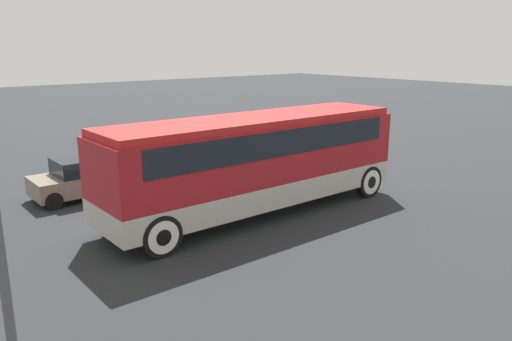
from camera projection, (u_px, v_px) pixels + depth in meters
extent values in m
plane|color=#26282B|center=(256.00, 213.00, 16.33)|extent=(120.00, 120.00, 0.00)
cube|color=#B7B2A8|center=(256.00, 188.00, 16.12)|extent=(10.36, 2.56, 0.74)
cube|color=maroon|center=(256.00, 150.00, 15.82)|extent=(10.36, 2.56, 1.72)
cube|color=black|center=(256.00, 137.00, 15.72)|extent=(9.12, 2.60, 0.77)
cube|color=#B21E1E|center=(256.00, 120.00, 15.58)|extent=(10.15, 2.36, 0.22)
cube|color=maroon|center=(358.00, 140.00, 18.96)|extent=(0.36, 2.46, 1.97)
cylinder|color=black|center=(369.00, 181.00, 17.93)|extent=(1.13, 0.28, 1.13)
cylinder|color=silver|center=(369.00, 181.00, 17.93)|extent=(0.88, 0.30, 0.88)
cylinder|color=black|center=(369.00, 181.00, 17.93)|extent=(0.43, 0.32, 0.43)
cylinder|color=black|center=(321.00, 169.00, 19.69)|extent=(1.13, 0.28, 1.13)
cylinder|color=silver|center=(321.00, 169.00, 19.69)|extent=(0.88, 0.30, 0.88)
cylinder|color=black|center=(321.00, 169.00, 19.69)|extent=(0.43, 0.32, 0.43)
cylinder|color=black|center=(161.00, 236.00, 12.79)|extent=(1.13, 0.28, 1.13)
cylinder|color=silver|center=(161.00, 236.00, 12.79)|extent=(0.88, 0.30, 0.88)
cylinder|color=black|center=(161.00, 236.00, 12.79)|extent=(0.43, 0.32, 0.43)
cylinder|color=black|center=(122.00, 213.00, 14.55)|extent=(1.13, 0.28, 1.13)
cylinder|color=silver|center=(122.00, 213.00, 14.55)|extent=(0.88, 0.30, 0.88)
cylinder|color=black|center=(122.00, 213.00, 14.55)|extent=(0.43, 0.32, 0.43)
cube|color=#7A6B5B|center=(92.00, 181.00, 18.08)|extent=(4.10, 1.74, 0.65)
cube|color=black|center=(86.00, 165.00, 17.83)|extent=(2.13, 1.57, 0.57)
cylinder|color=black|center=(143.00, 184.00, 18.56)|extent=(0.60, 0.22, 0.60)
cylinder|color=black|center=(143.00, 184.00, 18.56)|extent=(0.23, 0.26, 0.23)
cylinder|color=black|center=(125.00, 176.00, 19.73)|extent=(0.60, 0.22, 0.60)
cylinder|color=black|center=(125.00, 176.00, 19.73)|extent=(0.23, 0.26, 0.23)
cylinder|color=black|center=(54.00, 201.00, 16.56)|extent=(0.60, 0.22, 0.60)
cylinder|color=black|center=(54.00, 201.00, 16.56)|extent=(0.23, 0.26, 0.23)
cylinder|color=black|center=(39.00, 191.00, 17.73)|extent=(0.60, 0.22, 0.60)
cylinder|color=black|center=(39.00, 191.00, 17.73)|extent=(0.23, 0.26, 0.23)
cube|color=maroon|center=(245.00, 144.00, 24.58)|extent=(4.62, 1.89, 0.65)
cube|color=black|center=(242.00, 132.00, 24.31)|extent=(2.40, 1.70, 0.60)
cylinder|color=black|center=(283.00, 147.00, 25.10)|extent=(0.71, 0.22, 0.71)
cylinder|color=black|center=(283.00, 147.00, 25.10)|extent=(0.27, 0.26, 0.27)
cylinder|color=black|center=(262.00, 142.00, 26.39)|extent=(0.71, 0.22, 0.71)
cylinder|color=black|center=(262.00, 142.00, 26.39)|extent=(0.27, 0.26, 0.27)
cylinder|color=black|center=(225.00, 157.00, 22.88)|extent=(0.71, 0.22, 0.71)
cylinder|color=black|center=(225.00, 157.00, 22.88)|extent=(0.27, 0.26, 0.27)
cylinder|color=black|center=(204.00, 151.00, 24.17)|extent=(0.71, 0.22, 0.71)
cylinder|color=black|center=(204.00, 151.00, 24.17)|extent=(0.27, 0.26, 0.27)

